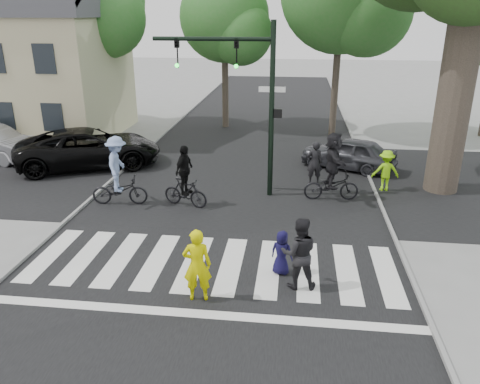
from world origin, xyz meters
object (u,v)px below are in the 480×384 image
object	(u,v)px
pedestrian_woman	(197,265)
cyclist_right	(332,170)
traffic_signal	(247,86)
car_suv	(89,148)
pedestrian_adult	(299,253)
car_grey	(348,153)
cyclist_left	(118,176)
cyclist_mid	(185,182)
pedestrian_child	(282,253)

from	to	relation	value
pedestrian_woman	cyclist_right	bearing A→B (deg)	-126.05
traffic_signal	pedestrian_woman	bearing A→B (deg)	-93.31
cyclist_right	car_suv	size ratio (longest dim) A/B	0.41
pedestrian_adult	car_suv	xyz separation A→B (m)	(-8.90, 8.47, -0.08)
car_grey	cyclist_right	bearing A→B (deg)	9.62
car_suv	pedestrian_adult	bearing A→B (deg)	-156.48
pedestrian_woman	cyclist_left	xyz separation A→B (m)	(-3.83, 5.34, 0.15)
car_suv	car_grey	bearing A→B (deg)	-107.26
cyclist_left	car_suv	bearing A→B (deg)	125.28
cyclist_right	car_grey	size ratio (longest dim) A/B	0.62
pedestrian_woman	cyclist_mid	xyz separation A→B (m)	(-1.55, 5.44, -0.01)
cyclist_right	pedestrian_child	bearing A→B (deg)	-106.45
pedestrian_adult	cyclist_right	bearing A→B (deg)	-106.00
pedestrian_child	pedestrian_woman	bearing A→B (deg)	55.13
traffic_signal	pedestrian_child	world-z (taller)	traffic_signal
pedestrian_woman	cyclist_right	distance (m)	7.47
pedestrian_adult	car_grey	xyz separation A→B (m)	(2.06, 9.55, -0.23)
pedestrian_adult	cyclist_mid	xyz separation A→B (m)	(-3.84, 4.63, -0.02)
cyclist_mid	pedestrian_adult	bearing A→B (deg)	-50.38
car_suv	car_grey	size ratio (longest dim) A/B	1.50
pedestrian_child	cyclist_right	size ratio (longest dim) A/B	0.48
car_suv	car_grey	xyz separation A→B (m)	(10.95, 1.08, -0.15)
pedestrian_child	cyclist_right	bearing A→B (deg)	-87.89
pedestrian_woman	cyclist_right	size ratio (longest dim) A/B	0.73
pedestrian_child	car_grey	world-z (taller)	car_grey
pedestrian_woman	pedestrian_adult	xyz separation A→B (m)	(2.28, 0.81, 0.02)
pedestrian_child	cyclist_left	bearing A→B (deg)	-16.31
pedestrian_child	cyclist_left	world-z (taller)	cyclist_left
traffic_signal	cyclist_mid	xyz separation A→B (m)	(-1.95, -1.37, -3.02)
cyclist_mid	car_suv	size ratio (longest dim) A/B	0.36
cyclist_right	car_grey	bearing A→B (deg)	76.01
cyclist_left	cyclist_mid	size ratio (longest dim) A/B	1.12
pedestrian_woman	car_grey	bearing A→B (deg)	-121.58
pedestrian_woman	cyclist_mid	distance (m)	5.66
cyclist_mid	pedestrian_woman	bearing A→B (deg)	-74.08
cyclist_mid	cyclist_right	distance (m)	5.11
pedestrian_child	car_suv	xyz separation A→B (m)	(-8.47, 7.90, 0.24)
cyclist_left	pedestrian_adult	bearing A→B (deg)	-36.57
traffic_signal	car_suv	xyz separation A→B (m)	(-7.01, 2.46, -3.08)
pedestrian_child	car_suv	world-z (taller)	car_suv
traffic_signal	pedestrian_child	xyz separation A→B (m)	(1.47, -5.43, -3.32)
traffic_signal	cyclist_left	size ratio (longest dim) A/B	2.50
cyclist_left	cyclist_right	world-z (taller)	cyclist_right
pedestrian_woman	cyclist_left	world-z (taller)	cyclist_left
pedestrian_adult	cyclist_right	size ratio (longest dim) A/B	0.74
traffic_signal	car_grey	xyz separation A→B (m)	(3.95, 3.54, -3.23)
traffic_signal	cyclist_left	world-z (taller)	traffic_signal
traffic_signal	cyclist_left	bearing A→B (deg)	-160.83
cyclist_left	cyclist_mid	xyz separation A→B (m)	(2.28, 0.10, -0.16)
car_suv	pedestrian_woman	bearing A→B (deg)	-167.41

